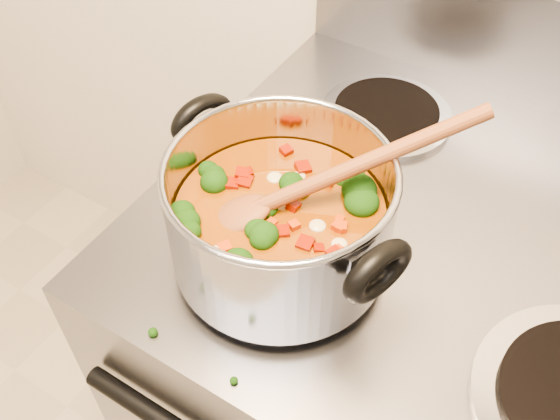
# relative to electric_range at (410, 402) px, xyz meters

# --- Properties ---
(electric_range) EXTENTS (0.75, 0.68, 1.08)m
(electric_range) POSITION_rel_electric_range_xyz_m (0.00, 0.00, 0.00)
(electric_range) COLOR gray
(electric_range) RESTS_ON ground
(stockpot) EXTENTS (0.30, 0.24, 0.15)m
(stockpot) POSITION_rel_electric_range_xyz_m (-0.17, -0.16, 0.53)
(stockpot) COLOR #A4A4AB
(stockpot) RESTS_ON electric_range
(wooden_spoon) EXTENTS (0.24, 0.23, 0.13)m
(wooden_spoon) POSITION_rel_electric_range_xyz_m (-0.15, -0.14, 0.57)
(wooden_spoon) COLOR brown
(wooden_spoon) RESTS_ON stockpot
(cooktop_crumbs) EXTENTS (0.21, 0.25, 0.01)m
(cooktop_crumbs) POSITION_rel_electric_range_xyz_m (-0.09, -0.19, 0.46)
(cooktop_crumbs) COLOR black
(cooktop_crumbs) RESTS_ON electric_range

